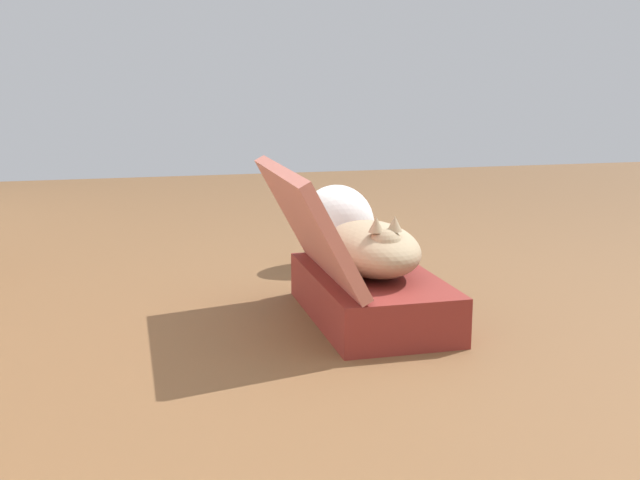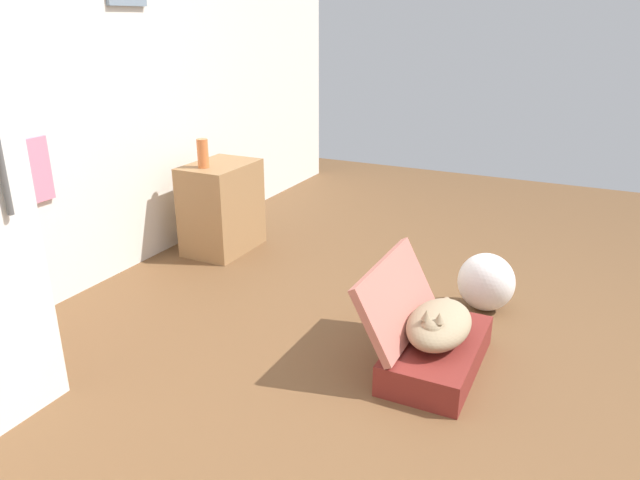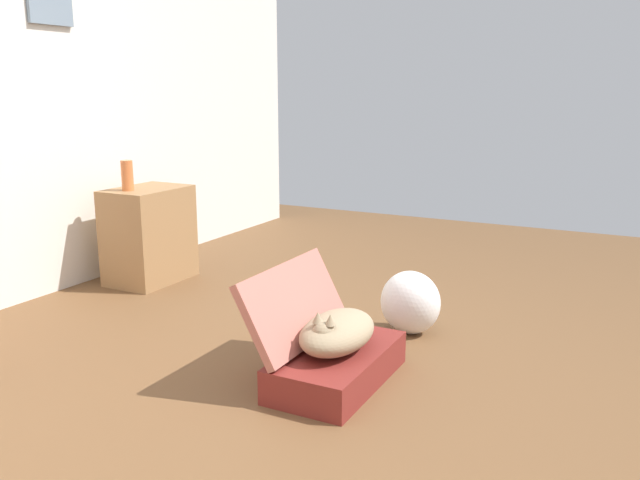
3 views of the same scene
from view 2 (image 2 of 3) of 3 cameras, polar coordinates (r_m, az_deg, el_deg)
name	(u,v)px [view 2 (image 2 of 3)]	position (r m, az deg, el deg)	size (l,w,h in m)	color
ground_plane	(453,400)	(2.61, 12.71, -14.80)	(7.68, 7.68, 0.00)	brown
wall_back	(24,59)	(3.40, -26.68, 15.35)	(6.40, 0.15, 2.60)	silver
suitcase_base	(437,354)	(2.76, 11.20, -10.72)	(0.66, 0.36, 0.14)	maroon
suitcase_lid	(397,297)	(2.69, 7.43, -5.50)	(0.66, 0.36, 0.04)	#B26356
cat	(439,324)	(2.68, 11.39, -7.98)	(0.52, 0.27, 0.20)	#998466
plastic_bag_white	(486,282)	(3.30, 15.74, -3.93)	(0.25, 0.30, 0.32)	white
side_table	(222,207)	(4.03, -9.46, 3.13)	(0.52, 0.36, 0.60)	olive
vase_tall	(203,153)	(3.84, -11.25, 8.20)	(0.07, 0.07, 0.18)	#CC6B38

